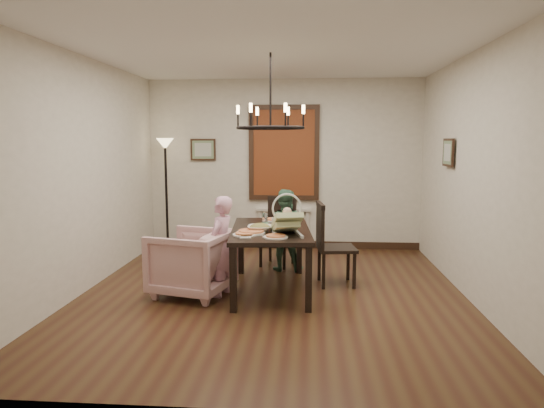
# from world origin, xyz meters

# --- Properties ---
(room_shell) EXTENTS (4.51, 5.00, 2.81)m
(room_shell) POSITION_xyz_m (0.00, 0.37, 1.40)
(room_shell) COLOR #452D17
(room_shell) RESTS_ON ground
(dining_table) EXTENTS (1.05, 1.70, 0.76)m
(dining_table) POSITION_xyz_m (-0.03, 0.14, 0.68)
(dining_table) COLOR black
(dining_table) RESTS_ON room_shell
(chair_far) EXTENTS (0.55, 0.55, 1.00)m
(chair_far) POSITION_xyz_m (-0.04, 1.32, 0.50)
(chair_far) COLOR black
(chair_far) RESTS_ON room_shell
(chair_right) EXTENTS (0.51, 0.51, 1.05)m
(chair_right) POSITION_xyz_m (0.77, 0.45, 0.52)
(chair_right) COLOR black
(chair_right) RESTS_ON room_shell
(armchair) EXTENTS (1.03, 1.01, 0.77)m
(armchair) POSITION_xyz_m (-0.95, -0.09, 0.38)
(armchair) COLOR #CD9DA2
(armchair) RESTS_ON room_shell
(elderly_woman) EXTENTS (0.31, 0.40, 0.97)m
(elderly_woman) POSITION_xyz_m (-0.59, -0.09, 0.49)
(elderly_woman) COLOR #D898B3
(elderly_woman) RESTS_ON room_shell
(seated_man) EXTENTS (0.48, 0.39, 0.94)m
(seated_man) POSITION_xyz_m (0.08, 1.08, 0.47)
(seated_man) COLOR #457457
(seated_man) RESTS_ON room_shell
(baby_bouncer) EXTENTS (0.46, 0.56, 0.32)m
(baby_bouncer) POSITION_xyz_m (0.17, -0.23, 0.92)
(baby_bouncer) COLOR #C2D190
(baby_bouncer) RESTS_ON dining_table
(salad_bowl) EXTENTS (0.34, 0.34, 0.08)m
(salad_bowl) POSITION_xyz_m (-0.14, -0.06, 0.80)
(salad_bowl) COLOR white
(salad_bowl) RESTS_ON dining_table
(pizza_platter) EXTENTS (0.33, 0.33, 0.04)m
(pizza_platter) POSITION_xyz_m (-0.23, -0.20, 0.78)
(pizza_platter) COLOR tan
(pizza_platter) RESTS_ON dining_table
(drinking_glass) EXTENTS (0.07, 0.07, 0.13)m
(drinking_glass) POSITION_xyz_m (0.06, 0.28, 0.83)
(drinking_glass) COLOR silver
(drinking_glass) RESTS_ON dining_table
(window_blinds) EXTENTS (1.00, 0.03, 1.40)m
(window_blinds) POSITION_xyz_m (0.00, 2.46, 1.60)
(window_blinds) COLOR brown
(window_blinds) RESTS_ON room_shell
(radiator) EXTENTS (0.92, 0.12, 0.62)m
(radiator) POSITION_xyz_m (0.00, 2.48, 0.35)
(radiator) COLOR silver
(radiator) RESTS_ON room_shell
(picture_back) EXTENTS (0.42, 0.03, 0.36)m
(picture_back) POSITION_xyz_m (-1.35, 2.47, 1.65)
(picture_back) COLOR black
(picture_back) RESTS_ON room_shell
(picture_right) EXTENTS (0.03, 0.42, 0.36)m
(picture_right) POSITION_xyz_m (2.21, 0.90, 1.65)
(picture_right) COLOR black
(picture_right) RESTS_ON room_shell
(floor_lamp) EXTENTS (0.30, 0.30, 1.80)m
(floor_lamp) POSITION_xyz_m (-1.90, 2.15, 0.90)
(floor_lamp) COLOR black
(floor_lamp) RESTS_ON room_shell
(chandelier) EXTENTS (0.80, 0.80, 0.04)m
(chandelier) POSITION_xyz_m (-0.03, 0.14, 1.95)
(chandelier) COLOR black
(chandelier) RESTS_ON room_shell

